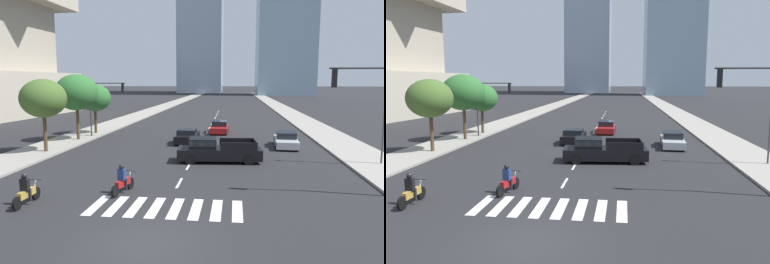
{
  "view_description": "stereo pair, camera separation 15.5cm",
  "coord_description": "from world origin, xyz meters",
  "views": [
    {
      "loc": [
        2.97,
        -11.68,
        5.54
      ],
      "look_at": [
        0.0,
        13.56,
        2.0
      ],
      "focal_mm": 34.13,
      "sensor_mm": 36.0,
      "label": 1
    },
    {
      "loc": [
        3.12,
        -11.66,
        5.54
      ],
      "look_at": [
        0.0,
        13.56,
        2.0
      ],
      "focal_mm": 34.13,
      "sensor_mm": 36.0,
      "label": 2
    }
  ],
  "objects": [
    {
      "name": "ground_plane",
      "position": [
        0.0,
        0.0,
        0.0
      ],
      "size": [
        800.0,
        800.0,
        0.0
      ],
      "primitive_type": "plane",
      "color": "#232326"
    },
    {
      "name": "sidewalk_east",
      "position": [
        12.38,
        30.0,
        0.07
      ],
      "size": [
        4.0,
        260.0,
        0.15
      ],
      "primitive_type": "cube",
      "color": "gray",
      "rests_on": "ground"
    },
    {
      "name": "sidewalk_west",
      "position": [
        -12.38,
        30.0,
        0.07
      ],
      "size": [
        4.0,
        260.0,
        0.15
      ],
      "primitive_type": "cube",
      "color": "gray",
      "rests_on": "ground"
    },
    {
      "name": "crosswalk_near",
      "position": [
        0.0,
        3.56,
        0.0
      ],
      "size": [
        6.75,
        2.68,
        0.01
      ],
      "color": "silver",
      "rests_on": "ground"
    },
    {
      "name": "lane_divider_center",
      "position": [
        0.0,
        31.56,
        0.0
      ],
      "size": [
        0.14,
        50.0,
        0.01
      ],
      "color": "silver",
      "rests_on": "ground"
    },
    {
      "name": "motorcycle_trailing",
      "position": [
        -2.53,
        5.44,
        0.58
      ],
      "size": [
        0.78,
        2.05,
        1.49
      ],
      "rotation": [
        0.0,
        0.0,
        1.35
      ],
      "color": "black",
      "rests_on": "ground"
    },
    {
      "name": "motorcycle_third",
      "position": [
        -6.32,
        3.23,
        0.58
      ],
      "size": [
        0.7,
        2.11,
        1.49
      ],
      "rotation": [
        0.0,
        0.0,
        1.56
      ],
      "color": "black",
      "rests_on": "ground"
    },
    {
      "name": "pickup_truck",
      "position": [
        1.65,
        13.16,
        0.81
      ],
      "size": [
        5.89,
        2.54,
        1.67
      ],
      "rotation": [
        0.0,
        0.0,
        3.22
      ],
      "color": "black",
      "rests_on": "ground"
    },
    {
      "name": "sedan_black_0",
      "position": [
        -1.26,
        20.62,
        0.6
      ],
      "size": [
        1.92,
        4.23,
        1.28
      ],
      "rotation": [
        0.0,
        0.0,
        1.56
      ],
      "color": "black",
      "rests_on": "ground"
    },
    {
      "name": "sedan_silver_1",
      "position": [
        7.33,
        19.66,
        0.58
      ],
      "size": [
        2.06,
        4.78,
        1.27
      ],
      "rotation": [
        0.0,
        0.0,
        -1.63
      ],
      "color": "#B7BABF",
      "rests_on": "ground"
    },
    {
      "name": "sedan_red_2",
      "position": [
        1.36,
        27.48,
        0.58
      ],
      "size": [
        1.94,
        4.4,
        1.28
      ],
      "rotation": [
        0.0,
        0.0,
        -1.6
      ],
      "color": "maroon",
      "rests_on": "ground"
    },
    {
      "name": "traffic_signal_far",
      "position": [
        -9.85,
        22.85,
        3.96
      ],
      "size": [
        3.87,
        0.28,
        5.61
      ],
      "color": "#333335",
      "rests_on": "sidewalk_west"
    },
    {
      "name": "street_tree_nearest",
      "position": [
        -11.58,
        14.7,
        4.23
      ],
      "size": [
        3.47,
        3.47,
        5.57
      ],
      "color": "#4C3823",
      "rests_on": "sidewalk_west"
    },
    {
      "name": "street_tree_second",
      "position": [
        -11.58,
        20.66,
        4.51
      ],
      "size": [
        3.93,
        3.93,
        6.04
      ],
      "color": "#4C3823",
      "rests_on": "sidewalk_west"
    },
    {
      "name": "street_tree_third",
      "position": [
        -11.58,
        25.02,
        3.81
      ],
      "size": [
        3.33,
        3.33,
        5.09
      ],
      "color": "#4C3823",
      "rests_on": "sidewalk_west"
    }
  ]
}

